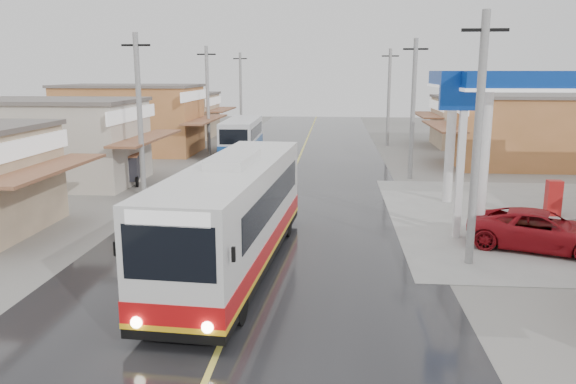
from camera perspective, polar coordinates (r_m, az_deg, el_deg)
name	(u,v)px	position (r m, az deg, el deg)	size (l,w,h in m)	color
ground	(257,258)	(19.14, -3.14, -6.70)	(120.00, 120.00, 0.00)	slate
road	(291,176)	(33.60, 0.34, 1.59)	(12.00, 90.00, 0.02)	black
centre_line	(291,176)	(33.60, 0.34, 1.61)	(0.15, 90.00, 0.01)	#D8CC4C
shopfronts_left	(102,165)	(39.63, -18.41, 2.58)	(11.00, 44.00, 5.20)	tan
shopfronts_right	(571,191)	(33.01, 26.83, 0.05)	(11.00, 44.00, 4.80)	beige
utility_poles_left	(181,172)	(35.79, -10.78, 2.01)	(1.60, 50.00, 8.00)	gray
utility_poles_right	(410,178)	(33.81, 12.26, 1.36)	(1.60, 36.00, 8.00)	gray
coach_bus	(235,214)	(17.84, -5.38, -2.25)	(3.39, 11.81, 3.65)	silver
second_bus	(242,137)	(41.38, -4.70, 5.61)	(2.46, 8.31, 2.74)	silver
jeepney	(541,230)	(21.73, 24.34, -3.58)	(2.30, 4.99, 1.39)	maroon
cyclist	(183,206)	(23.64, -10.67, -1.46)	(0.91, 2.04, 2.13)	black
tricycle_near	(126,167)	(32.45, -16.09, 2.47)	(1.96, 2.34, 1.72)	#26262D
tyre_stack	(157,198)	(27.64, -13.13, -0.58)	(0.92, 0.92, 0.47)	black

